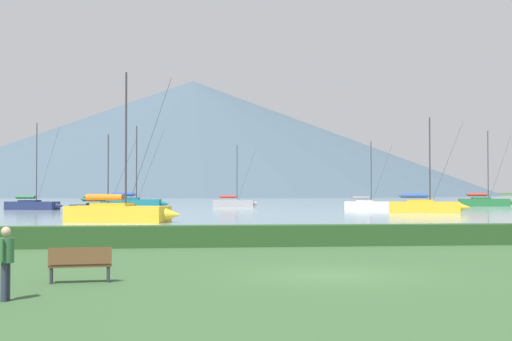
# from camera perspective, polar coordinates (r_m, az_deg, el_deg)

# --- Properties ---
(ground_plane) EXTENTS (1000.00, 1000.00, 0.00)m
(ground_plane) POSITION_cam_1_polar(r_m,az_deg,el_deg) (21.59, 5.84, -8.06)
(ground_plane) COLOR #385B33
(harbor_water) EXTENTS (320.00, 246.00, 0.00)m
(harbor_water) POSITION_cam_1_polar(r_m,az_deg,el_deg) (158.04, -4.84, -2.38)
(harbor_water) COLOR #8C9EA3
(harbor_water) RESTS_ON ground_plane
(hedge_line) EXTENTS (80.00, 1.20, 0.92)m
(hedge_line) POSITION_cam_1_polar(r_m,az_deg,el_deg) (32.34, 1.66, -5.06)
(hedge_line) COLOR #284C23
(hedge_line) RESTS_ON ground_plane
(sailboat_slip_0) EXTENTS (8.70, 4.63, 10.24)m
(sailboat_slip_0) POSITION_cam_1_polar(r_m,az_deg,el_deg) (81.02, 12.96, -2.70)
(sailboat_slip_0) COLOR gold
(sailboat_slip_0) RESTS_ON harbor_water
(sailboat_slip_1) EXTENTS (8.36, 4.16, 11.15)m
(sailboat_slip_1) POSITION_cam_1_polar(r_m,az_deg,el_deg) (113.76, 17.29, -2.32)
(sailboat_slip_1) COLOR #236B38
(sailboat_slip_1) RESTS_ON harbor_water
(sailboat_slip_3) EXTENTS (6.74, 3.81, 8.74)m
(sailboat_slip_3) POSITION_cam_1_polar(r_m,az_deg,el_deg) (96.77, 8.67, -2.60)
(sailboat_slip_3) COLOR white
(sailboat_slip_3) RESTS_ON harbor_water
(sailboat_slip_4) EXTENTS (7.46, 4.05, 10.63)m
(sailboat_slip_4) POSITION_cam_1_polar(r_m,az_deg,el_deg) (94.19, -16.88, -2.55)
(sailboat_slip_4) COLOR navy
(sailboat_slip_4) RESTS_ON harbor_water
(sailboat_slip_6) EXTENTS (8.97, 3.48, 10.82)m
(sailboat_slip_6) POSITION_cam_1_polar(r_m,az_deg,el_deg) (97.48, -9.55, -2.49)
(sailboat_slip_6) COLOR #19707A
(sailboat_slip_6) RESTS_ON harbor_water
(sailboat_slip_7) EXTENTS (6.93, 2.99, 8.95)m
(sailboat_slip_7) POSITION_cam_1_polar(r_m,az_deg,el_deg) (106.81, -1.70, -2.51)
(sailboat_slip_7) COLOR #9E9EA3
(sailboat_slip_7) RESTS_ON harbor_water
(sailboat_slip_8) EXTENTS (9.06, 5.18, 11.41)m
(sailboat_slip_8) POSITION_cam_1_polar(r_m,az_deg,el_deg) (56.97, -10.56, -3.20)
(sailboat_slip_8) COLOR gold
(sailboat_slip_8) RESTS_ON harbor_water
(sailboat_slip_10) EXTENTS (7.26, 3.20, 7.96)m
(sailboat_slip_10) POSITION_cam_1_polar(r_m,az_deg,el_deg) (74.77, -11.71, -2.90)
(sailboat_slip_10) COLOR black
(sailboat_slip_10) RESTS_ON harbor_water
(park_bench_near_path) EXTENTS (1.68, 0.66, 0.95)m
(park_bench_near_path) POSITION_cam_1_polar(r_m,az_deg,el_deg) (20.21, -13.46, -6.96)
(park_bench_near_path) COLOR brown
(park_bench_near_path) RESTS_ON ground_plane
(person_standing_walker) EXTENTS (0.36, 0.56, 1.65)m
(person_standing_walker) POSITION_cam_1_polar(r_m,az_deg,el_deg) (17.36, -18.81, -6.37)
(person_standing_walker) COLOR #2D3347
(person_standing_walker) RESTS_ON ground_plane
(distant_hill_central_peak) EXTENTS (272.56, 272.56, 52.58)m
(distant_hill_central_peak) POSITION_cam_1_polar(r_m,az_deg,el_deg) (340.86, -4.94, 2.53)
(distant_hill_central_peak) COLOR #425666
(distant_hill_central_peak) RESTS_ON ground_plane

